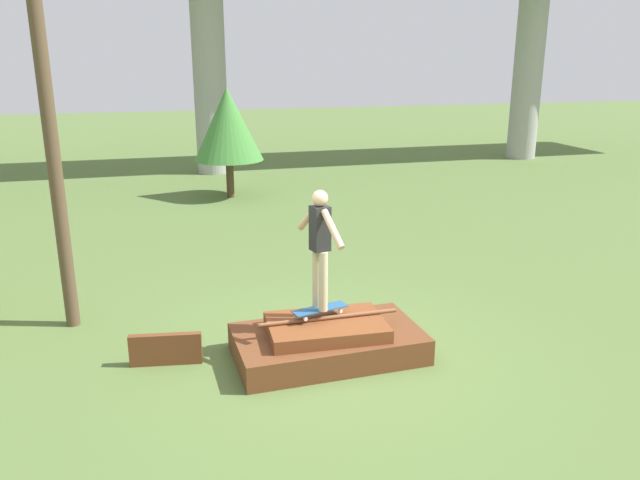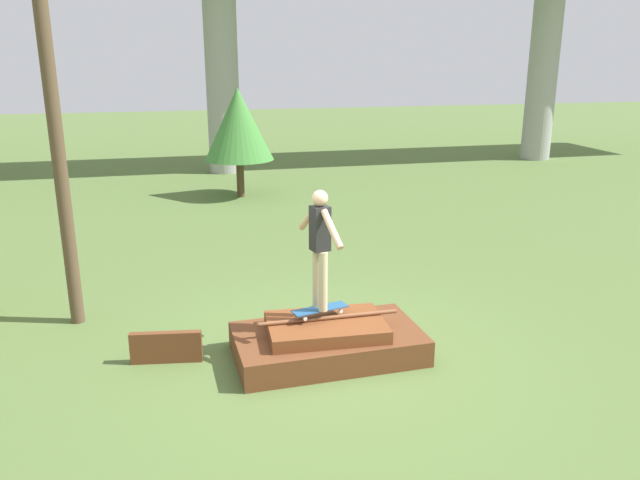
# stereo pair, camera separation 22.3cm
# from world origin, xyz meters

# --- Properties ---
(ground_plane) EXTENTS (80.00, 80.00, 0.00)m
(ground_plane) POSITION_xyz_m (0.00, 0.00, 0.00)
(ground_plane) COLOR #567038
(scrap_pile) EXTENTS (2.54, 1.46, 0.59)m
(scrap_pile) POSITION_xyz_m (-0.01, -0.01, 0.23)
(scrap_pile) COLOR brown
(scrap_pile) RESTS_ON ground_plane
(scrap_plank_loose) EXTENTS (0.94, 0.24, 0.43)m
(scrap_plank_loose) POSITION_xyz_m (-2.12, 0.34, 0.21)
(scrap_plank_loose) COLOR brown
(scrap_plank_loose) RESTS_ON ground_plane
(skateboard) EXTENTS (0.80, 0.39, 0.09)m
(skateboard) POSITION_xyz_m (-0.09, 0.08, 0.66)
(skateboard) COLOR #23517F
(skateboard) RESTS_ON scrap_pile
(skater) EXTENTS (0.36, 1.12, 1.61)m
(skater) POSITION_xyz_m (-0.09, 0.08, 1.61)
(skater) COLOR #C6B78E
(skater) RESTS_ON skateboard
(utility_pole) EXTENTS (1.30, 0.20, 6.15)m
(utility_pole) POSITION_xyz_m (-3.44, 2.01, 3.20)
(utility_pole) COLOR brown
(utility_pole) RESTS_ON ground_plane
(tree_behind_left) EXTENTS (1.94, 1.94, 3.08)m
(tree_behind_left) POSITION_xyz_m (0.03, 10.21, 2.07)
(tree_behind_left) COLOR #4C3823
(tree_behind_left) RESTS_ON ground_plane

